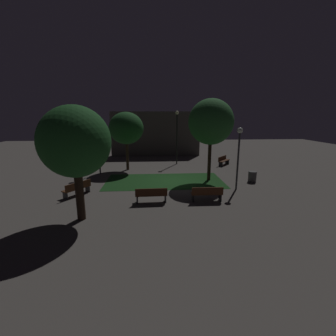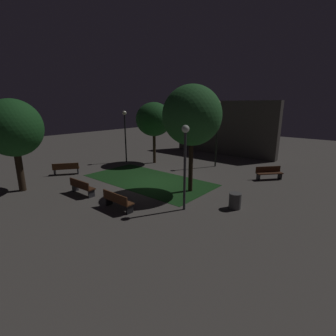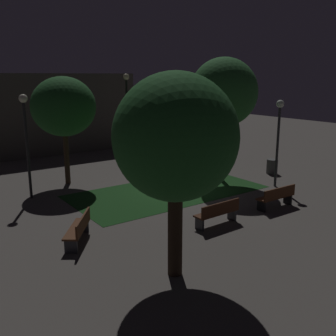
{
  "view_description": "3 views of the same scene",
  "coord_description": "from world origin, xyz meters",
  "px_view_note": "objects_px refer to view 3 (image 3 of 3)",
  "views": [
    {
      "loc": [
        -1.45,
        -16.83,
        4.84
      ],
      "look_at": [
        -0.37,
        -0.0,
        1.0
      ],
      "focal_mm": 24.66,
      "sensor_mm": 36.0,
      "label": 1
    },
    {
      "loc": [
        10.66,
        -11.37,
        5.01
      ],
      "look_at": [
        0.68,
        0.5,
        0.96
      ],
      "focal_mm": 26.29,
      "sensor_mm": 36.0,
      "label": 2
    },
    {
      "loc": [
        -10.63,
        -13.96,
        5.19
      ],
      "look_at": [
        -0.72,
        -0.18,
        1.15
      ],
      "focal_mm": 41.67,
      "sensor_mm": 36.0,
      "label": 3
    }
  ],
  "objects_px": {
    "bench_by_lamp": "(218,212)",
    "bench_near_trees": "(277,196)",
    "tree_lawn_side": "(176,138)",
    "trash_bin": "(272,166)",
    "lamp_post_path_center": "(26,129)",
    "tree_back_right": "(64,107)",
    "lamp_post_near_wall": "(279,128)",
    "bench_back_row": "(196,149)",
    "tree_near_wall": "(224,93)",
    "bench_lawn_edge": "(79,228)",
    "lamp_post_plaza_west": "(127,105)"
  },
  "relations": [
    {
      "from": "tree_back_right",
      "to": "lamp_post_plaza_west",
      "type": "distance_m",
      "value": 5.27
    },
    {
      "from": "tree_near_wall",
      "to": "lamp_post_path_center",
      "type": "distance_m",
      "value": 9.25
    },
    {
      "from": "lamp_post_path_center",
      "to": "trash_bin",
      "type": "distance_m",
      "value": 12.64
    },
    {
      "from": "tree_lawn_side",
      "to": "trash_bin",
      "type": "distance_m",
      "value": 12.69
    },
    {
      "from": "tree_lawn_side",
      "to": "trash_bin",
      "type": "relative_size",
      "value": 6.76
    },
    {
      "from": "bench_by_lamp",
      "to": "lamp_post_near_wall",
      "type": "relative_size",
      "value": 0.44
    },
    {
      "from": "bench_near_trees",
      "to": "tree_near_wall",
      "type": "xyz_separation_m",
      "value": [
        1.18,
        4.48,
        3.9
      ]
    },
    {
      "from": "tree_lawn_side",
      "to": "lamp_post_near_wall",
      "type": "bearing_deg",
      "value": 24.03
    },
    {
      "from": "bench_near_trees",
      "to": "lamp_post_near_wall",
      "type": "relative_size",
      "value": 0.44
    },
    {
      "from": "tree_lawn_side",
      "to": "bench_by_lamp",
      "type": "bearing_deg",
      "value": 29.93
    },
    {
      "from": "tree_back_right",
      "to": "trash_bin",
      "type": "relative_size",
      "value": 6.57
    },
    {
      "from": "bench_by_lamp",
      "to": "bench_near_trees",
      "type": "xyz_separation_m",
      "value": [
        3.19,
        -0.0,
        0.0
      ]
    },
    {
      "from": "bench_by_lamp",
      "to": "bench_lawn_edge",
      "type": "height_order",
      "value": "same"
    },
    {
      "from": "bench_near_trees",
      "to": "tree_back_right",
      "type": "xyz_separation_m",
      "value": [
        -5.4,
        8.41,
        3.26
      ]
    },
    {
      "from": "tree_back_right",
      "to": "lamp_post_near_wall",
      "type": "xyz_separation_m",
      "value": [
        7.89,
        -6.31,
        -0.92
      ]
    },
    {
      "from": "bench_by_lamp",
      "to": "bench_lawn_edge",
      "type": "distance_m",
      "value": 4.81
    },
    {
      "from": "bench_by_lamp",
      "to": "tree_near_wall",
      "type": "distance_m",
      "value": 7.37
    },
    {
      "from": "bench_by_lamp",
      "to": "trash_bin",
      "type": "height_order",
      "value": "bench_by_lamp"
    },
    {
      "from": "tree_lawn_side",
      "to": "tree_back_right",
      "type": "xyz_separation_m",
      "value": [
        1.11,
        10.32,
        0.07
      ]
    },
    {
      "from": "lamp_post_near_wall",
      "to": "bench_lawn_edge",
      "type": "bearing_deg",
      "value": -176.67
    },
    {
      "from": "tree_near_wall",
      "to": "lamp_post_plaza_west",
      "type": "height_order",
      "value": "tree_near_wall"
    },
    {
      "from": "tree_lawn_side",
      "to": "lamp_post_near_wall",
      "type": "relative_size",
      "value": 1.3
    },
    {
      "from": "bench_near_trees",
      "to": "bench_back_row",
      "type": "relative_size",
      "value": 1.07
    },
    {
      "from": "lamp_post_near_wall",
      "to": "lamp_post_path_center",
      "type": "xyz_separation_m",
      "value": [
        -10.09,
        4.97,
        0.21
      ]
    },
    {
      "from": "bench_near_trees",
      "to": "lamp_post_path_center",
      "type": "height_order",
      "value": "lamp_post_path_center"
    },
    {
      "from": "bench_back_row",
      "to": "bench_lawn_edge",
      "type": "distance_m",
      "value": 14.37
    },
    {
      "from": "tree_back_right",
      "to": "lamp_post_plaza_west",
      "type": "bearing_deg",
      "value": 25.72
    },
    {
      "from": "bench_back_row",
      "to": "tree_back_right",
      "type": "xyz_separation_m",
      "value": [
        -9.35,
        -1.43,
        3.26
      ]
    },
    {
      "from": "bench_back_row",
      "to": "tree_near_wall",
      "type": "height_order",
      "value": "tree_near_wall"
    },
    {
      "from": "lamp_post_path_center",
      "to": "bench_back_row",
      "type": "bearing_deg",
      "value": 13.46
    },
    {
      "from": "tree_near_wall",
      "to": "bench_lawn_edge",
      "type": "bearing_deg",
      "value": -161.59
    },
    {
      "from": "bench_near_trees",
      "to": "tree_back_right",
      "type": "bearing_deg",
      "value": 122.73
    },
    {
      "from": "lamp_post_near_wall",
      "to": "lamp_post_plaza_west",
      "type": "xyz_separation_m",
      "value": [
        -3.15,
        8.59,
        0.69
      ]
    },
    {
      "from": "bench_by_lamp",
      "to": "tree_back_right",
      "type": "height_order",
      "value": "tree_back_right"
    },
    {
      "from": "bench_back_row",
      "to": "bench_lawn_edge",
      "type": "relative_size",
      "value": 0.97
    },
    {
      "from": "bench_back_row",
      "to": "lamp_post_plaza_west",
      "type": "distance_m",
      "value": 5.59
    },
    {
      "from": "bench_near_trees",
      "to": "lamp_post_plaza_west",
      "type": "distance_m",
      "value": 11.13
    },
    {
      "from": "bench_back_row",
      "to": "tree_back_right",
      "type": "bearing_deg",
      "value": -171.28
    },
    {
      "from": "tree_near_wall",
      "to": "tree_back_right",
      "type": "distance_m",
      "value": 7.69
    },
    {
      "from": "bench_by_lamp",
      "to": "tree_back_right",
      "type": "xyz_separation_m",
      "value": [
        -2.21,
        8.41,
        3.26
      ]
    },
    {
      "from": "bench_by_lamp",
      "to": "tree_back_right",
      "type": "bearing_deg",
      "value": 104.75
    },
    {
      "from": "lamp_post_near_wall",
      "to": "trash_bin",
      "type": "bearing_deg",
      "value": 43.11
    },
    {
      "from": "bench_near_trees",
      "to": "tree_near_wall",
      "type": "relative_size",
      "value": 0.3
    },
    {
      "from": "tree_near_wall",
      "to": "lamp_post_near_wall",
      "type": "height_order",
      "value": "tree_near_wall"
    },
    {
      "from": "bench_lawn_edge",
      "to": "trash_bin",
      "type": "xyz_separation_m",
      "value": [
        12.08,
        2.31,
        -0.09
      ]
    },
    {
      "from": "lamp_post_plaza_west",
      "to": "lamp_post_near_wall",
      "type": "bearing_deg",
      "value": -69.86
    },
    {
      "from": "lamp_post_near_wall",
      "to": "trash_bin",
      "type": "distance_m",
      "value": 3.5
    },
    {
      "from": "bench_back_row",
      "to": "tree_back_right",
      "type": "height_order",
      "value": "tree_back_right"
    },
    {
      "from": "bench_by_lamp",
      "to": "lamp_post_near_wall",
      "type": "xyz_separation_m",
      "value": [
        5.68,
        2.1,
        2.35
      ]
    },
    {
      "from": "bench_back_row",
      "to": "bench_lawn_edge",
      "type": "height_order",
      "value": "same"
    }
  ]
}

